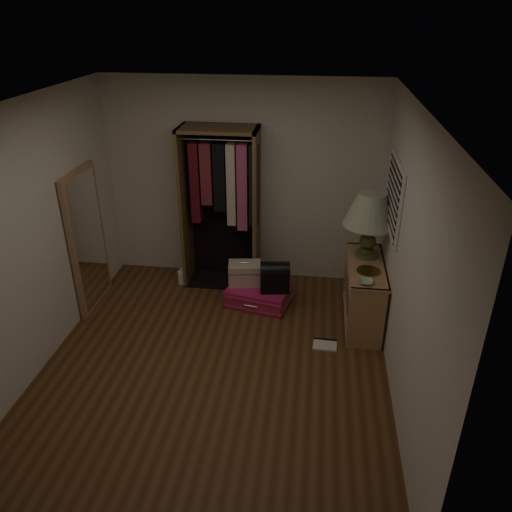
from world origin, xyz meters
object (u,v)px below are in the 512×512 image
(open_wardrobe, at_px, (223,195))
(floor_mirror, at_px, (88,240))
(train_case, at_px, (245,273))
(table_lamp, at_px, (371,211))
(white_jug, at_px, (182,277))
(console_bookshelf, at_px, (364,291))
(pink_suitcase, at_px, (259,295))
(black_bag, at_px, (275,276))

(open_wardrobe, relative_size, floor_mirror, 1.21)
(train_case, bearing_deg, table_lamp, -12.01)
(open_wardrobe, height_order, white_jug, open_wardrobe)
(console_bookshelf, height_order, open_wardrobe, open_wardrobe)
(pink_suitcase, distance_m, table_lamp, 1.72)
(console_bookshelf, relative_size, open_wardrobe, 0.55)
(floor_mirror, bearing_deg, table_lamp, 3.88)
(open_wardrobe, relative_size, table_lamp, 2.57)
(floor_mirror, relative_size, white_jug, 7.82)
(black_bag, xyz_separation_m, table_lamp, (1.04, 0.03, 0.88))
(table_lamp, bearing_deg, pink_suitcase, 179.42)
(open_wardrobe, distance_m, floor_mirror, 1.70)
(console_bookshelf, relative_size, black_bag, 2.96)
(black_bag, bearing_deg, floor_mirror, 177.03)
(black_bag, bearing_deg, open_wardrobe, 133.44)
(white_jug, bearing_deg, black_bag, -17.86)
(train_case, bearing_deg, white_jug, 154.11)
(console_bookshelf, height_order, table_lamp, table_lamp)
(train_case, height_order, white_jug, train_case)
(open_wardrobe, xyz_separation_m, white_jug, (-0.54, -0.17, -1.12))
(console_bookshelf, bearing_deg, white_jug, 166.30)
(white_jug, bearing_deg, train_case, -17.78)
(open_wardrobe, distance_m, pink_suitcase, 1.33)
(floor_mirror, bearing_deg, pink_suitcase, 6.64)
(black_bag, distance_m, white_jug, 1.37)
(table_lamp, relative_size, white_jug, 3.67)
(floor_mirror, relative_size, black_bag, 4.49)
(open_wardrobe, bearing_deg, white_jug, -162.79)
(open_wardrobe, bearing_deg, pink_suitcase, -45.78)
(floor_mirror, relative_size, table_lamp, 2.13)
(console_bookshelf, height_order, black_bag, console_bookshelf)
(floor_mirror, distance_m, black_bag, 2.25)
(train_case, xyz_separation_m, table_lamp, (1.43, -0.10, 0.94))
(pink_suitcase, xyz_separation_m, black_bag, (0.20, -0.04, 0.31))
(open_wardrobe, height_order, pink_suitcase, open_wardrobe)
(open_wardrobe, relative_size, black_bag, 5.42)
(black_bag, bearing_deg, table_lamp, -6.41)
(pink_suitcase, height_order, black_bag, black_bag)
(train_case, relative_size, table_lamp, 0.54)
(console_bookshelf, height_order, white_jug, console_bookshelf)
(console_bookshelf, bearing_deg, black_bag, 171.57)
(table_lamp, height_order, white_jug, table_lamp)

